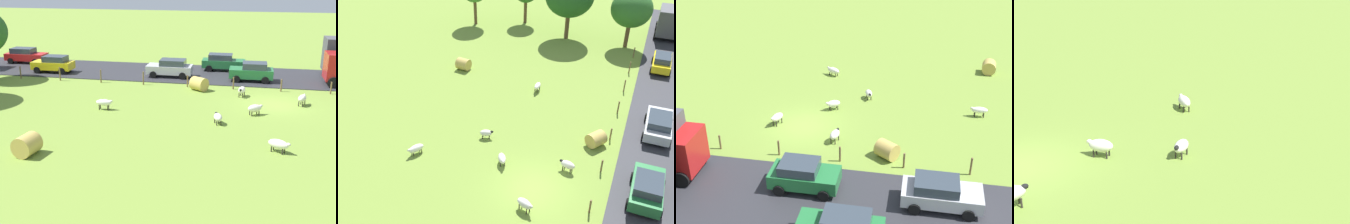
{
  "view_description": "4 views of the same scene",
  "coord_description": "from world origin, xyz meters",
  "views": [
    {
      "loc": [
        -30.76,
        2.07,
        9.3
      ],
      "look_at": [
        -6.29,
        6.86,
        1.03
      ],
      "focal_mm": 44.88,
      "sensor_mm": 36.0,
      "label": 1
    },
    {
      "loc": [
        5.08,
        -17.35,
        17.89
      ],
      "look_at": [
        -4.51,
        6.59,
        0.79
      ],
      "focal_mm": 40.93,
      "sensor_mm": 36.0,
      "label": 2
    },
    {
      "loc": [
        27.14,
        7.75,
        16.16
      ],
      "look_at": [
        -1.34,
        2.54,
        0.65
      ],
      "focal_mm": 49.59,
      "sensor_mm": 36.0,
      "label": 3
    },
    {
      "loc": [
        7.69,
        16.2,
        8.82
      ],
      "look_at": [
        -6.86,
        2.09,
        0.97
      ],
      "focal_mm": 51.81,
      "sensor_mm": 36.0,
      "label": 4
    }
  ],
  "objects": [
    {
      "name": "car_2",
      "position": [
        6.84,
        1.75,
        0.92
      ],
      "size": [
        2.11,
        3.85,
        1.68
      ],
      "color": "#237238",
      "rests_on": "road_strip"
    },
    {
      "name": "road_strip",
      "position": [
        8.71,
        0.0,
        0.03
      ],
      "size": [
        8.0,
        80.0,
        0.06
      ],
      "primitive_type": "cube",
      "color": "#2D2D33",
      "rests_on": "ground_plane"
    },
    {
      "name": "fence_post_5",
      "position": [
        3.83,
        14.93,
        0.6
      ],
      "size": [
        0.12,
        0.12,
        1.19
      ],
      "primitive_type": "cylinder",
      "color": "brown",
      "rests_on": "ground_plane"
    },
    {
      "name": "car_4",
      "position": [
        10.62,
        4.61,
        0.91
      ],
      "size": [
        1.97,
        4.18,
        1.63
      ],
      "color": "#237238",
      "rests_on": "road_strip"
    },
    {
      "name": "fence_post_2",
      "position": [
        3.83,
        3.23,
        0.52
      ],
      "size": [
        0.12,
        0.12,
        1.03
      ],
      "primitive_type": "cylinder",
      "color": "brown",
      "rests_on": "ground_plane"
    },
    {
      "name": "sheep_4",
      "position": [
        0.12,
        -1.95,
        0.57
      ],
      "size": [
        1.21,
        0.87,
        0.83
      ],
      "color": "silver",
      "rests_on": "ground_plane"
    },
    {
      "name": "hay_bale_1",
      "position": [
        2.91,
        6.02,
        0.56
      ],
      "size": [
        1.63,
        1.66,
        1.12
      ],
      "primitive_type": "cylinder",
      "rotation": [
        1.57,
        0.0,
        2.55
      ],
      "color": "tan",
      "rests_on": "ground_plane"
    },
    {
      "name": "fence_post_0",
      "position": [
        3.83,
        -4.56,
        0.5
      ],
      "size": [
        0.12,
        0.12,
        1.0
      ],
      "primitive_type": "cylinder",
      "color": "brown",
      "rests_on": "ground_plane"
    },
    {
      "name": "fence_post_7",
      "position": [
        3.83,
        22.72,
        0.57
      ],
      "size": [
        0.12,
        0.12,
        1.14
      ],
      "primitive_type": "cylinder",
      "color": "brown",
      "rests_on": "ground_plane"
    },
    {
      "name": "fence_post_1",
      "position": [
        3.83,
        -0.67,
        0.52
      ],
      "size": [
        0.12,
        0.12,
        1.04
      ],
      "primitive_type": "cylinder",
      "color": "brown",
      "rests_on": "ground_plane"
    },
    {
      "name": "sheep_3",
      "position": [
        1.65,
        2.47,
        0.55
      ],
      "size": [
        1.19,
        0.73,
        0.81
      ],
      "color": "silver",
      "rests_on": "ground_plane"
    },
    {
      "name": "fence_post_3",
      "position": [
        3.83,
        7.13,
        0.51
      ],
      "size": [
        0.12,
        0.12,
        1.02
      ],
      "primitive_type": "cylinder",
      "color": "brown",
      "rests_on": "ground_plane"
    },
    {
      "name": "fence_post_6",
      "position": [
        3.83,
        18.83,
        0.62
      ],
      "size": [
        0.12,
        0.12,
        1.23
      ],
      "primitive_type": "cylinder",
      "color": "brown",
      "rests_on": "ground_plane"
    },
    {
      "name": "sheep_2",
      "position": [
        -2.76,
        1.47,
        0.49
      ],
      "size": [
        0.97,
        1.15,
        0.76
      ],
      "color": "silver",
      "rests_on": "ground_plane"
    },
    {
      "name": "sheep_1",
      "position": [
        -8.95,
        0.21,
        0.48
      ],
      "size": [
        1.0,
        1.28,
        0.74
      ],
      "color": "silver",
      "rests_on": "ground_plane"
    },
    {
      "name": "ground_plane",
      "position": [
        0.0,
        0.0,
        0.0
      ],
      "size": [
        160.0,
        160.0,
        0.0
      ],
      "primitive_type": "plane",
      "color": "olive"
    },
    {
      "name": "sheep_0",
      "position": [
        -5.03,
        3.82,
        0.46
      ],
      "size": [
        1.09,
        0.77,
        0.71
      ],
      "color": "silver",
      "rests_on": "ground_plane"
    },
    {
      "name": "car_0",
      "position": [
        7.07,
        9.24,
        0.91
      ],
      "size": [
        2.11,
        4.22,
        1.63
      ],
      "color": "#B7B7BC",
      "rests_on": "road_strip"
    },
    {
      "name": "sheep_5",
      "position": [
        -3.58,
        12.03,
        0.53
      ],
      "size": [
        0.48,
        1.25,
        0.77
      ],
      "color": "white",
      "rests_on": "ground_plane"
    },
    {
      "name": "car_1",
      "position": [
        6.7,
        20.79,
        0.9
      ],
      "size": [
        1.94,
        3.94,
        1.62
      ],
      "color": "yellow",
      "rests_on": "road_strip"
    },
    {
      "name": "hay_bale_0",
      "position": [
        -11.89,
        13.44,
        0.58
      ],
      "size": [
        1.39,
        1.31,
        1.16
      ],
      "primitive_type": "cylinder",
      "rotation": [
        1.57,
        0.0,
        1.45
      ],
      "color": "tan",
      "rests_on": "ground_plane"
    },
    {
      "name": "fence_post_4",
      "position": [
        3.83,
        11.03,
        0.58
      ],
      "size": [
        0.12,
        0.12,
        1.17
      ],
      "primitive_type": "cylinder",
      "color": "brown",
      "rests_on": "ground_plane"
    },
    {
      "name": "car_3",
      "position": [
        10.32,
        25.76,
        0.89
      ],
      "size": [
        1.96,
        4.34,
        1.61
      ],
      "color": "red",
      "rests_on": "road_strip"
    }
  ]
}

